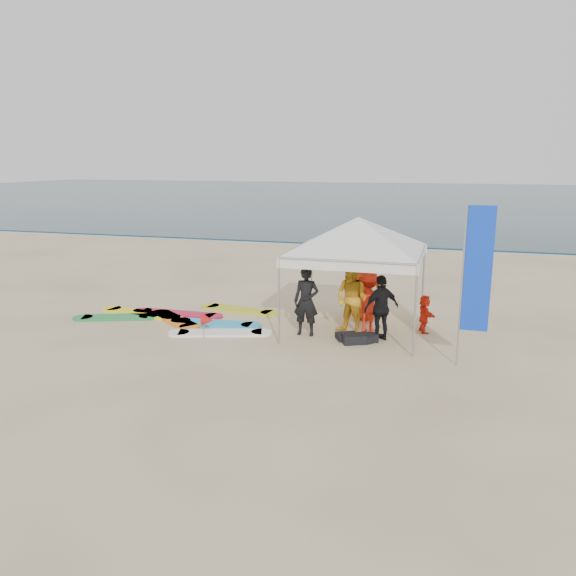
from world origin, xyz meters
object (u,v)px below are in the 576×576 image
Objects in this scene: person_yellow at (352,299)px; canopy_tent at (358,217)px; feather_flag at (476,271)px; person_orange_a at (369,302)px; surfboard_spread at (184,318)px; person_seated at (424,314)px; marker_pennant at (208,320)px; person_black_b at (381,308)px; person_black_a at (306,301)px; person_orange_b at (365,287)px.

person_yellow is 2.04m from canopy_tent.
person_orange_a is at bearing 142.13° from feather_flag.
feather_flag is 0.65× the size of surfboard_spread.
feather_flag reaches higher than person_seated.
marker_pennant is at bearing 91.96° from person_seated.
person_black_b is at bearing 15.87° from marker_pennant.
marker_pennant reaches higher than surfboard_spread.
canopy_tent is at bearing 30.67° from person_black_a.
person_seated is (1.77, 0.66, -0.42)m from person_yellow.
canopy_tent is at bearing 3.50° from surfboard_spread.
marker_pennant is at bearing 178.69° from feather_flag.
canopy_tent is at bearing 93.61° from person_orange_b.
feather_flag is 6.34m from marker_pennant.
person_yellow is 0.84m from person_black_b.
surfboard_spread is (-6.46, -0.67, -0.45)m from person_seated.
feather_flag is at bearing -1.31° from marker_pennant.
canopy_tent is at bearing 100.98° from person_yellow.
marker_pennant is (-5.06, -2.11, 0.01)m from person_seated.
canopy_tent reaches higher than person_yellow.
person_black_b is 0.36× the size of canopy_tent.
person_orange_b reaches higher than person_yellow.
person_black_a is 1.63m from person_orange_a.
canopy_tent is 5.58m from surfboard_spread.
canopy_tent is 6.99× the size of marker_pennant.
person_orange_a reaches higher than person_seated.
feather_flag reaches higher than marker_pennant.
person_black_b reaches higher than surfboard_spread.
person_black_b is 0.88× the size of person_orange_b.
person_black_b is 1.66× the size of person_seated.
person_yellow reaches higher than marker_pennant.
canopy_tent is (0.07, 0.28, 2.02)m from person_yellow.
surfboard_spread is at bearing 173.85° from person_black_a.
marker_pennant is 2.06m from surfboard_spread.
person_black_a reaches higher than person_seated.
feather_flag is (2.78, -1.87, -0.85)m from canopy_tent.
person_seated is 0.18× the size of surfboard_spread.
person_black_a is 2.48m from marker_pennant.
person_black_b is 2.55× the size of marker_pennant.
person_orange_a is 5.15m from surfboard_spread.
person_seated is 6.51m from surfboard_spread.
canopy_tent is (-0.05, -1.14, 2.01)m from person_orange_b.
feather_flag reaches higher than canopy_tent.
person_yellow reaches higher than person_orange_a.
person_seated is at bearing 115.58° from feather_flag.
person_yellow is 0.41× the size of canopy_tent.
feather_flag is at bearing -175.09° from person_seated.
person_yellow is at bearing 150.87° from feather_flag.
canopy_tent reaches higher than person_black_b.
marker_pennant is at bearing -152.70° from canopy_tent.
person_orange_b is at bearing 87.26° from canopy_tent.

